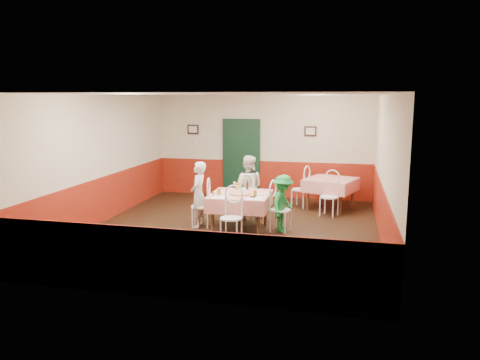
% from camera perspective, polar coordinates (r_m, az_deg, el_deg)
% --- Properties ---
extents(floor, '(7.00, 7.00, 0.00)m').
position_cam_1_polar(floor, '(9.85, -0.92, -6.10)').
color(floor, black).
rests_on(floor, ground).
extents(ceiling, '(7.00, 7.00, 0.00)m').
position_cam_1_polar(ceiling, '(9.46, -0.97, 10.41)').
color(ceiling, white).
rests_on(ceiling, back_wall).
extents(back_wall, '(6.00, 0.10, 2.80)m').
position_cam_1_polar(back_wall, '(12.95, 2.80, 4.09)').
color(back_wall, beige).
rests_on(back_wall, ground).
extents(front_wall, '(6.00, 0.10, 2.80)m').
position_cam_1_polar(front_wall, '(6.27, -8.69, -2.38)').
color(front_wall, beige).
rests_on(front_wall, ground).
extents(left_wall, '(0.10, 7.00, 2.80)m').
position_cam_1_polar(left_wall, '(10.68, -16.79, 2.41)').
color(left_wall, beige).
rests_on(left_wall, ground).
extents(right_wall, '(0.10, 7.00, 2.80)m').
position_cam_1_polar(right_wall, '(9.31, 17.29, 1.32)').
color(right_wall, beige).
rests_on(right_wall, ground).
extents(wainscot_back, '(6.00, 0.03, 1.00)m').
position_cam_1_polar(wainscot_back, '(13.06, 2.75, 0.15)').
color(wainscot_back, maroon).
rests_on(wainscot_back, ground).
extents(wainscot_front, '(6.00, 0.03, 1.00)m').
position_cam_1_polar(wainscot_front, '(6.53, -8.43, -10.09)').
color(wainscot_front, maroon).
rests_on(wainscot_front, ground).
extents(wainscot_left, '(0.03, 7.00, 1.00)m').
position_cam_1_polar(wainscot_left, '(10.82, -16.48, -2.32)').
color(wainscot_left, maroon).
rests_on(wainscot_left, ground).
extents(wainscot_right, '(0.03, 7.00, 1.00)m').
position_cam_1_polar(wainscot_right, '(9.47, 16.92, -4.07)').
color(wainscot_right, maroon).
rests_on(wainscot_right, ground).
extents(door, '(0.96, 0.06, 2.10)m').
position_cam_1_polar(door, '(13.07, 0.15, 2.61)').
color(door, black).
rests_on(door, ground).
extents(picture_left, '(0.32, 0.03, 0.26)m').
position_cam_1_polar(picture_left, '(13.37, -5.74, 6.17)').
color(picture_left, black).
rests_on(picture_left, back_wall).
extents(picture_right, '(0.32, 0.03, 0.26)m').
position_cam_1_polar(picture_right, '(12.70, 8.58, 5.91)').
color(picture_right, black).
rests_on(picture_right, back_wall).
extents(thermostat, '(0.10, 0.03, 0.10)m').
position_cam_1_polar(thermostat, '(13.36, -5.31, 4.67)').
color(thermostat, white).
rests_on(thermostat, back_wall).
extents(main_table, '(1.25, 1.25, 0.77)m').
position_cam_1_polar(main_table, '(9.82, -0.00, -3.88)').
color(main_table, red).
rests_on(main_table, ground).
extents(second_table, '(1.42, 1.42, 0.77)m').
position_cam_1_polar(second_table, '(11.84, 10.96, -1.66)').
color(second_table, red).
rests_on(second_table, ground).
extents(chair_left, '(0.48, 0.48, 0.90)m').
position_cam_1_polar(chair_left, '(10.00, -4.79, -3.22)').
color(chair_left, white).
rests_on(chair_left, ground).
extents(chair_right, '(0.50, 0.50, 0.90)m').
position_cam_1_polar(chair_right, '(9.68, 4.95, -3.67)').
color(chair_right, white).
rests_on(chair_right, ground).
extents(chair_far, '(0.44, 0.44, 0.90)m').
position_cam_1_polar(chair_far, '(10.62, 0.91, -2.41)').
color(chair_far, white).
rests_on(chair_far, ground).
extents(chair_near, '(0.45, 0.45, 0.90)m').
position_cam_1_polar(chair_near, '(9.00, -1.07, -4.69)').
color(chair_near, white).
rests_on(chair_near, ground).
extents(chair_second_a, '(0.53, 0.53, 0.90)m').
position_cam_1_polar(chair_second_a, '(11.88, 7.36, -1.16)').
color(chair_second_a, white).
rests_on(chair_second_a, ground).
extents(chair_second_b, '(0.53, 0.53, 0.90)m').
position_cam_1_polar(chair_second_b, '(11.09, 10.83, -2.05)').
color(chair_second_b, white).
rests_on(chair_second_b, ground).
extents(pizza, '(0.43, 0.43, 0.03)m').
position_cam_1_polar(pizza, '(9.66, 0.04, -1.69)').
color(pizza, '#B74723').
rests_on(pizza, main_table).
extents(plate_left, '(0.26, 0.26, 0.01)m').
position_cam_1_polar(plate_left, '(9.83, -2.32, -1.54)').
color(plate_left, white).
rests_on(plate_left, main_table).
extents(plate_right, '(0.26, 0.26, 0.01)m').
position_cam_1_polar(plate_right, '(9.66, 2.53, -1.74)').
color(plate_right, white).
rests_on(plate_right, main_table).
extents(plate_far, '(0.26, 0.26, 0.01)m').
position_cam_1_polar(plate_far, '(10.12, 0.46, -1.19)').
color(plate_far, white).
rests_on(plate_far, main_table).
extents(glass_a, '(0.08, 0.08, 0.15)m').
position_cam_1_polar(glass_a, '(9.58, -2.60, -1.44)').
color(glass_a, '#BF7219').
rests_on(glass_a, main_table).
extents(glass_b, '(0.07, 0.07, 0.13)m').
position_cam_1_polar(glass_b, '(9.43, 1.84, -1.66)').
color(glass_b, '#BF7219').
rests_on(glass_b, main_table).
extents(glass_c, '(0.08, 0.08, 0.15)m').
position_cam_1_polar(glass_c, '(10.15, -0.33, -0.78)').
color(glass_c, '#BF7219').
rests_on(glass_c, main_table).
extents(beer_bottle, '(0.06, 0.06, 0.20)m').
position_cam_1_polar(beer_bottle, '(10.10, 0.89, -0.69)').
color(beer_bottle, '#381C0A').
rests_on(beer_bottle, main_table).
extents(shaker_a, '(0.04, 0.04, 0.09)m').
position_cam_1_polar(shaker_a, '(9.41, -3.21, -1.83)').
color(shaker_a, silver).
rests_on(shaker_a, main_table).
extents(shaker_b, '(0.04, 0.04, 0.09)m').
position_cam_1_polar(shaker_b, '(9.38, -2.77, -1.87)').
color(shaker_b, silver).
rests_on(shaker_b, main_table).
extents(shaker_c, '(0.04, 0.04, 0.09)m').
position_cam_1_polar(shaker_c, '(9.47, -3.30, -1.76)').
color(shaker_c, '#B23319').
rests_on(shaker_c, main_table).
extents(menu_left, '(0.36, 0.44, 0.00)m').
position_cam_1_polar(menu_left, '(9.46, -2.64, -2.03)').
color(menu_left, white).
rests_on(menu_left, main_table).
extents(menu_right, '(0.37, 0.45, 0.00)m').
position_cam_1_polar(menu_right, '(9.32, 1.95, -2.21)').
color(menu_right, white).
rests_on(menu_right, main_table).
extents(wallet, '(0.11, 0.09, 0.02)m').
position_cam_1_polar(wallet, '(9.39, 1.57, -2.06)').
color(wallet, black).
rests_on(wallet, main_table).
extents(diner_left, '(0.35, 0.52, 1.41)m').
position_cam_1_polar(diner_left, '(9.96, -5.08, -1.78)').
color(diner_left, gray).
rests_on(diner_left, ground).
extents(diner_far, '(0.72, 0.57, 1.46)m').
position_cam_1_polar(diner_far, '(10.61, 0.96, -0.89)').
color(diner_far, gray).
rests_on(diner_far, ground).
extents(diner_right, '(0.60, 0.84, 1.19)m').
position_cam_1_polar(diner_right, '(9.64, 5.26, -2.86)').
color(diner_right, gray).
rests_on(diner_right, ground).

